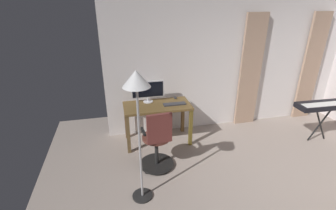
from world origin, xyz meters
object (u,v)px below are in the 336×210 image
computer_monitor (148,90)px  floor_lamp (137,94)px  computer_mouse (175,98)px  computer_keyboard (175,104)px  office_chair (157,142)px  desk (157,111)px  piano_keyboard (325,106)px

computer_monitor → floor_lamp: floor_lamp is taller
computer_monitor → computer_mouse: computer_monitor is taller
computer_keyboard → floor_lamp: bearing=59.1°
office_chair → computer_monitor: computer_monitor is taller
desk → computer_keyboard: computer_keyboard is taller
computer_keyboard → floor_lamp: size_ratio=0.22×
office_chair → computer_mouse: bearing=57.4°
computer_keyboard → floor_lamp: (0.78, 1.31, 0.75)m
computer_keyboard → computer_mouse: 0.29m
computer_monitor → floor_lamp: size_ratio=0.34×
desk → computer_keyboard: (-0.31, 0.06, 0.13)m
floor_lamp → computer_monitor: bearing=-102.3°
piano_keyboard → computer_mouse: bearing=-16.1°
computer_keyboard → floor_lamp: floor_lamp is taller
computer_mouse → floor_lamp: bearing=61.2°
computer_monitor → desk: bearing=127.1°
piano_keyboard → desk: bearing=-9.9°
computer_monitor → floor_lamp: (0.34, 1.55, 0.53)m
computer_monitor → computer_keyboard: computer_monitor is taller
office_chair → piano_keyboard: office_chair is taller
computer_keyboard → computer_monitor: bearing=-28.4°
computer_mouse → floor_lamp: 1.95m
floor_lamp → computer_keyboard: bearing=-120.9°
piano_keyboard → floor_lamp: (3.49, 0.72, 0.80)m
computer_monitor → computer_mouse: 0.57m
computer_keyboard → computer_mouse: bearing=-107.3°
computer_keyboard → piano_keyboard: 2.77m
desk → computer_monitor: 0.42m
desk → piano_keyboard: (-3.01, 0.65, 0.08)m
floor_lamp → desk: bearing=-109.2°
computer_monitor → piano_keyboard: 3.27m
computer_keyboard → piano_keyboard: bearing=167.7°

